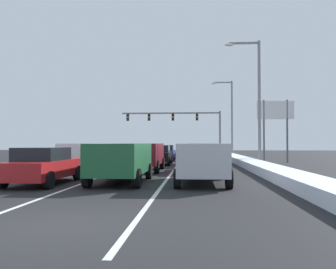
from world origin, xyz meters
TOP-DOWN VIEW (x-y plane):
  - ground_plane at (0.00, 16.68)m, footprint 120.00×120.00m
  - lane_stripe_between_right_lane_and_center_lane at (1.70, 20.85)m, footprint 0.14×45.87m
  - lane_stripe_between_center_lane_and_left_lane at (-1.70, 20.85)m, footprint 0.14×45.87m
  - snow_bank_right_shoulder at (7.00, 20.85)m, footprint 1.48×45.87m
  - snow_bank_left_shoulder at (-7.00, 20.85)m, footprint 1.70×45.87m
  - suv_silver_right_lane_nearest at (3.29, 7.60)m, footprint 2.16×4.90m
  - sedan_gray_right_lane_second at (3.21, 13.48)m, footprint 2.00×4.50m
  - suv_charcoal_right_lane_third at (3.52, 19.79)m, footprint 2.16×4.90m
  - sedan_tan_right_lane_fourth at (3.30, 26.80)m, footprint 2.00×4.50m
  - suv_green_center_lane_nearest at (-0.12, 7.53)m, footprint 2.16×4.90m
  - suv_maroon_center_lane_second at (-0.07, 13.86)m, footprint 2.16×4.90m
  - sedan_black_center_lane_third at (0.19, 20.28)m, footprint 2.00×4.50m
  - sedan_navy_center_lane_fourth at (0.12, 27.08)m, footprint 2.00×4.50m
  - sedan_red_left_lane_nearest at (-3.26, 6.88)m, footprint 2.00×4.50m
  - suv_white_left_lane_second at (-3.51, 13.51)m, footprint 2.16×4.90m
  - sedan_silver_left_lane_third at (-3.34, 19.75)m, footprint 2.00×4.50m
  - sedan_gray_left_lane_fourth at (-3.15, 25.70)m, footprint 2.00×4.50m
  - traffic_light_gantry at (1.31, 41.68)m, footprint 14.00×0.47m
  - street_lamp_right_near at (7.44, 18.76)m, footprint 2.66×0.36m
  - street_lamp_right_mid at (7.26, 35.44)m, footprint 2.66×0.36m
  - roadside_sign_right at (10.08, 23.82)m, footprint 3.20×0.16m

SIDE VIEW (x-z plane):
  - ground_plane at x=0.00m, z-range 0.00..0.00m
  - lane_stripe_between_right_lane_and_center_lane at x=1.70m, z-range 0.00..0.01m
  - lane_stripe_between_center_lane_and_left_lane at x=-1.70m, z-range 0.00..0.01m
  - snow_bank_right_shoulder at x=7.00m, z-range 0.00..0.48m
  - snow_bank_left_shoulder at x=-7.00m, z-range 0.00..0.57m
  - sedan_gray_right_lane_second at x=3.21m, z-range 0.01..1.52m
  - sedan_tan_right_lane_fourth at x=3.30m, z-range 0.01..1.52m
  - sedan_black_center_lane_third at x=0.19m, z-range 0.01..1.52m
  - sedan_navy_center_lane_fourth at x=0.12m, z-range 0.01..1.52m
  - sedan_red_left_lane_nearest at x=-3.26m, z-range 0.01..1.52m
  - sedan_silver_left_lane_third at x=-3.34m, z-range 0.01..1.52m
  - sedan_gray_left_lane_fourth at x=-3.15m, z-range 0.01..1.52m
  - suv_silver_right_lane_nearest at x=3.29m, z-range 0.18..1.85m
  - suv_charcoal_right_lane_third at x=3.52m, z-range 0.18..1.85m
  - suv_green_center_lane_nearest at x=-0.12m, z-range 0.18..1.85m
  - suv_maroon_center_lane_second at x=-0.07m, z-range 0.18..1.85m
  - suv_white_left_lane_second at x=-3.51m, z-range 0.18..1.85m
  - roadside_sign_right at x=10.08m, z-range 1.27..6.77m
  - traffic_light_gantry at x=1.31m, z-range 1.79..7.99m
  - street_lamp_right_near at x=7.44m, z-range 0.83..10.09m
  - street_lamp_right_mid at x=7.26m, z-range 0.83..10.11m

